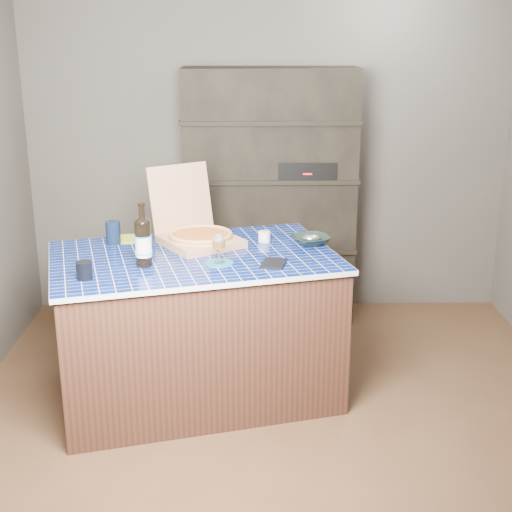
{
  "coord_description": "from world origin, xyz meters",
  "views": [
    {
      "loc": [
        -0.19,
        -3.43,
        2.04
      ],
      "look_at": [
        -0.12,
        0.0,
        0.95
      ],
      "focal_mm": 50.0,
      "sensor_mm": 36.0,
      "label": 1
    }
  ],
  "objects_px": {
    "kitchen_island": "(196,326)",
    "dvd_case": "(274,264)",
    "pizza_box": "(199,234)",
    "mead_bottle": "(143,242)",
    "wine_glass": "(219,243)",
    "bowl": "(311,240)"
  },
  "relations": [
    {
      "from": "kitchen_island",
      "to": "dvd_case",
      "type": "relative_size",
      "value": 10.38
    },
    {
      "from": "pizza_box",
      "to": "mead_bottle",
      "type": "relative_size",
      "value": 1.81
    },
    {
      "from": "wine_glass",
      "to": "dvd_case",
      "type": "xyz_separation_m",
      "value": [
        0.29,
        -0.02,
        -0.11
      ]
    },
    {
      "from": "kitchen_island",
      "to": "dvd_case",
      "type": "distance_m",
      "value": 0.64
    },
    {
      "from": "dvd_case",
      "to": "mead_bottle",
      "type": "bearing_deg",
      "value": -165.64
    },
    {
      "from": "mead_bottle",
      "to": "bowl",
      "type": "bearing_deg",
      "value": 22.4
    },
    {
      "from": "wine_glass",
      "to": "dvd_case",
      "type": "relative_size",
      "value": 0.95
    },
    {
      "from": "dvd_case",
      "to": "bowl",
      "type": "relative_size",
      "value": 0.8
    },
    {
      "from": "dvd_case",
      "to": "kitchen_island",
      "type": "bearing_deg",
      "value": 171.73
    },
    {
      "from": "kitchen_island",
      "to": "dvd_case",
      "type": "bearing_deg",
      "value": -36.6
    },
    {
      "from": "dvd_case",
      "to": "pizza_box",
      "type": "bearing_deg",
      "value": 150.9
    },
    {
      "from": "wine_glass",
      "to": "bowl",
      "type": "xyz_separation_m",
      "value": [
        0.52,
        0.35,
        -0.09
      ]
    },
    {
      "from": "mead_bottle",
      "to": "bowl",
      "type": "xyz_separation_m",
      "value": [
        0.92,
        0.38,
        -0.11
      ]
    },
    {
      "from": "pizza_box",
      "to": "kitchen_island",
      "type": "bearing_deg",
      "value": -126.48
    },
    {
      "from": "wine_glass",
      "to": "bowl",
      "type": "relative_size",
      "value": 0.76
    },
    {
      "from": "wine_glass",
      "to": "bowl",
      "type": "height_order",
      "value": "wine_glass"
    },
    {
      "from": "pizza_box",
      "to": "bowl",
      "type": "distance_m",
      "value": 0.65
    },
    {
      "from": "bowl",
      "to": "kitchen_island",
      "type": "bearing_deg",
      "value": -163.74
    },
    {
      "from": "kitchen_island",
      "to": "mead_bottle",
      "type": "relative_size",
      "value": 5.12
    },
    {
      "from": "pizza_box",
      "to": "dvd_case",
      "type": "xyz_separation_m",
      "value": [
        0.42,
        -0.39,
        -0.05
      ]
    },
    {
      "from": "kitchen_island",
      "to": "mead_bottle",
      "type": "height_order",
      "value": "mead_bottle"
    },
    {
      "from": "kitchen_island",
      "to": "bowl",
      "type": "distance_m",
      "value": 0.83
    }
  ]
}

